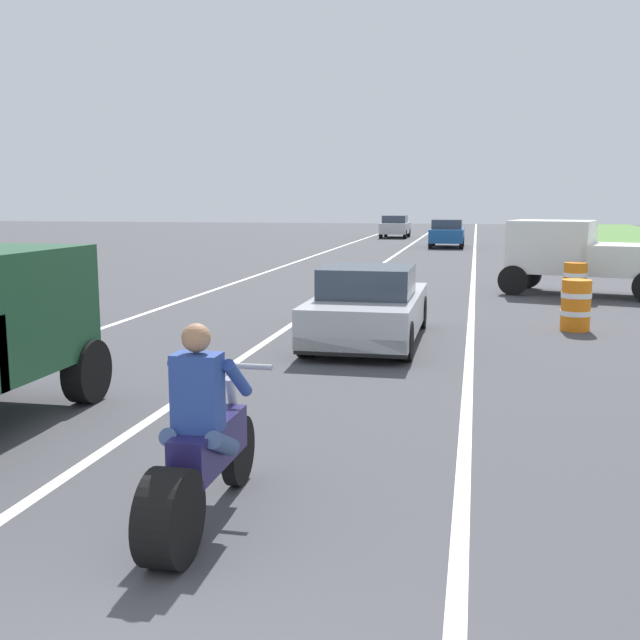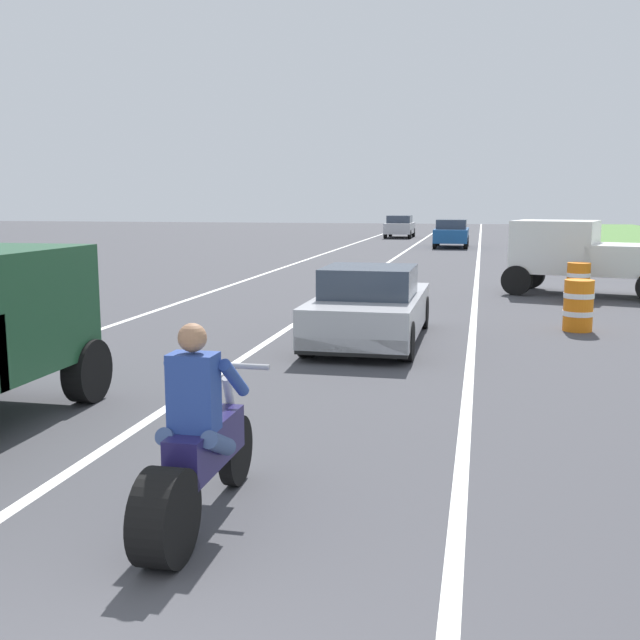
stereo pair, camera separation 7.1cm
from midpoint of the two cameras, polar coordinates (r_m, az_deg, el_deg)
The scene contains 10 objects.
lane_stripe_left_solid at distance 23.55m, azimuth -5.97°, elevation 2.89°, with size 0.14×120.00×0.01m, color white.
lane_stripe_right_solid at distance 22.40m, azimuth 11.84°, elevation 2.43°, with size 0.14×120.00×0.01m, color white.
lane_stripe_centre_dashed at distance 22.70m, azimuth 2.71°, elevation 2.70°, with size 0.14×120.00×0.01m, color white.
motorcycle_with_rider at distance 5.92m, azimuth -9.08°, elevation -10.09°, with size 0.70×2.21×1.62m.
sports_car_silver at distance 13.49m, azimuth 3.96°, elevation 0.98°, with size 1.84×4.30×1.37m.
pickup_truck_right_shoulder_white at distance 21.35m, azimuth 19.93°, elevation 4.73°, with size 5.14×3.14×1.98m.
construction_barrel_nearest at distance 15.45m, azimuth 19.12°, elevation 1.06°, with size 0.58×0.58×1.00m.
construction_barrel_mid at distance 19.69m, azimuth 19.09°, elevation 2.69°, with size 0.58×0.58×1.00m.
distant_car_far_ahead at distance 41.30m, azimuth 9.99°, elevation 6.52°, with size 1.80×4.00×1.50m.
distant_car_further_ahead at distance 51.51m, azimuth 6.11°, elevation 7.09°, with size 1.80×4.00×1.50m.
Camera 2 is at (1.92, -2.25, 2.53)m, focal length 42.20 mm.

